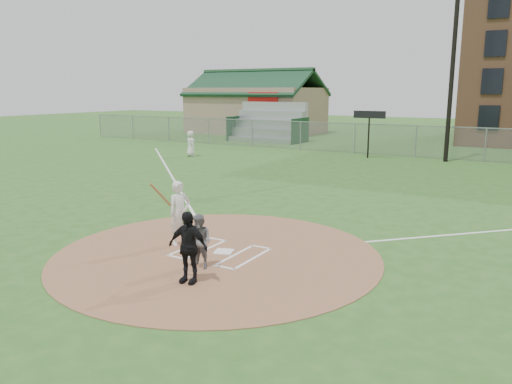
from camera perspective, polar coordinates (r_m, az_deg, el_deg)
The scene contains 14 objects.
ground at distance 13.04m, azimuth -4.46°, elevation -7.14°, with size 140.00×140.00×0.00m, color #2C5D20.
dirt_circle at distance 13.04m, azimuth -4.46°, elevation -7.10°, with size 8.40×8.40×0.02m, color #9A6949.
home_plate at distance 13.14m, azimuth -3.71°, elevation -6.82°, with size 0.46×0.46×0.03m, color white.
foul_line_third at distance 25.33m, azimuth -9.68°, elevation 1.93°, with size 0.10×24.00×0.01m, color white.
catcher at distance 11.90m, azimuth -6.44°, elevation -5.65°, with size 0.63×0.49×1.29m, color slate.
umpire at distance 11.02m, azimuth -7.79°, elevation -6.25°, with size 0.94×0.39×1.61m, color black.
ondeck_player at distance 32.34m, azimuth -7.49°, elevation 5.51°, with size 0.80×0.52×1.63m, color silver.
batters_boxes at distance 13.15m, azimuth -4.09°, elevation -6.86°, with size 2.08×1.88×0.01m.
batter_at_plate at distance 13.69m, azimuth -8.72°, elevation -2.38°, with size 0.78×1.06×1.78m.
outfield_fence at distance 33.05m, azimuth 17.81°, elevation 5.53°, with size 56.08×0.08×2.03m.
bleachers at distance 41.59m, azimuth 1.31°, elevation 8.00°, with size 6.08×3.20×3.20m.
clubhouse at distance 49.91m, azimuth 0.05°, elevation 9.52°, with size 12.20×8.71×6.23m.
light_pole at distance 31.64m, azimuth 21.70°, elevation 15.19°, with size 1.20×0.30×12.22m.
scoreboard_sign at distance 31.86m, azimuth 12.82°, elevation 8.06°, with size 2.00×0.10×2.93m.
Camera 1 is at (7.07, -10.13, 4.17)m, focal length 35.00 mm.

